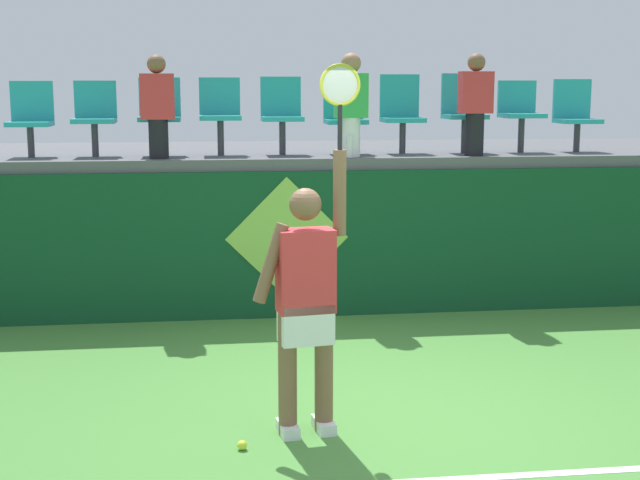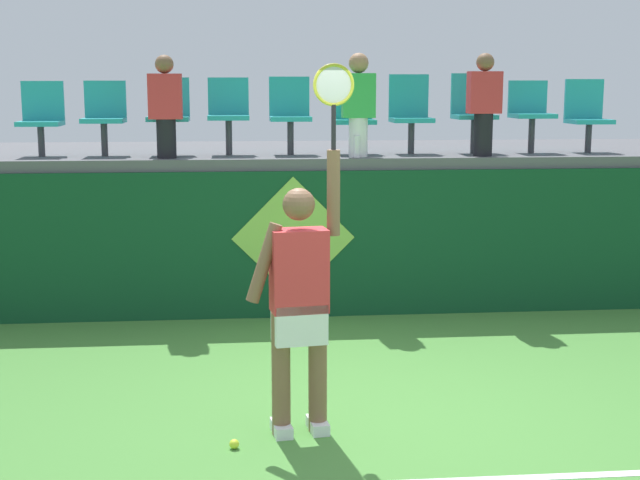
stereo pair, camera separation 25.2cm
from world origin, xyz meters
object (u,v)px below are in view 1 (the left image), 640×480
Objects in this scene: tennis_ball at (242,445)px; stadium_chair_0 at (31,116)px; stadium_chair_3 at (220,111)px; stadium_chair_6 at (401,111)px; water_bottle at (350,147)px; stadium_chair_5 at (345,114)px; stadium_chair_9 at (575,113)px; stadium_chair_2 at (160,112)px; spectator_1 at (351,102)px; stadium_chair_8 at (520,111)px; spectator_0 at (475,103)px; stadium_chair_1 at (95,114)px; tennis_player at (306,297)px; stadium_chair_4 at (282,111)px; spectator_2 at (158,105)px; stadium_chair_7 at (463,109)px.

stadium_chair_0 reaches higher than tennis_ball.
stadium_chair_6 is (1.99, 0.01, -0.00)m from stadium_chair_3.
stadium_chair_5 is at bearing 86.93° from water_bottle.
stadium_chair_3 is 1.99m from stadium_chair_6.
stadium_chair_5 is 1.00× the size of stadium_chair_9.
stadium_chair_2 is 2.04m from spectator_1.
stadium_chair_5 is at bearing 0.10° from stadium_chair_2.
spectator_0 is at bearing -145.82° from stadium_chair_8.
stadium_chair_1 is 0.92× the size of stadium_chair_6.
tennis_player is 4.10m from stadium_chair_5.
water_bottle is 1.47m from stadium_chair_3.
spectator_0 reaches higher than stadium_chair_3.
stadium_chair_1 is at bearing -179.85° from stadium_chair_2.
stadium_chair_0 is at bearing 180.00° from stadium_chair_4.
tennis_player is 4.29m from stadium_chair_6.
stadium_chair_1 is 0.68m from stadium_chair_2.
spectator_1 is at bearing -171.13° from stadium_chair_9.
stadium_chair_5 is 0.63m from stadium_chair_6.
tennis_player is 3.21× the size of stadium_chair_1.
tennis_ball is at bearing -79.71° from spectator_2.
spectator_2 is (-1.97, 0.10, 0.43)m from water_bottle.
stadium_chair_1 is 5.31m from stadium_chair_9.
stadium_chair_0 is at bearing 179.92° from stadium_chair_8.
stadium_chair_4 is at bearing 0.09° from stadium_chair_1.
stadium_chair_1 is at bearing -179.91° from stadium_chair_4.
stadium_chair_3 is 1.04× the size of stadium_chair_8.
tennis_ball is 0.08× the size of stadium_chair_5.
tennis_player is 4.58m from stadium_chair_7.
spectator_0 is 1.33m from spectator_1.
spectator_0 is at bearing -160.83° from stadium_chair_9.
stadium_chair_6 is 0.84m from spectator_0.
tennis_ball is at bearing -71.82° from stadium_chair_1.
stadium_chair_6 is 0.70m from stadium_chair_7.
tennis_player is at bearing -73.61° from stadium_chair_2.
tennis_player reaches higher than stadium_chair_7.
stadium_chair_4 is 0.78× the size of spectator_0.
spectator_2 is at bearing -179.85° from spectator_1.
spectator_2 is (-2.63, -0.42, 0.08)m from stadium_chair_6.
stadium_chair_0 is at bearing 179.93° from stadium_chair_2.
tennis_ball is 5.66m from stadium_chair_8.
stadium_chair_9 is (3.33, 0.00, -0.03)m from stadium_chair_4.
stadium_chair_2 reaches higher than water_bottle.
stadium_chair_6 is 1.06× the size of stadium_chair_9.
spectator_2 is (-3.32, -0.42, 0.06)m from stadium_chair_7.
stadium_chair_5 reaches higher than water_bottle.
stadium_chair_1 is at bearing 108.18° from tennis_ball.
stadium_chair_7 is at bearing 20.97° from water_bottle.
stadium_chair_7 is at bearing 0.01° from stadium_chair_5.
stadium_chair_0 is 3.36m from spectator_1.
stadium_chair_7 is 1.10× the size of stadium_chair_8.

